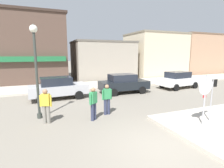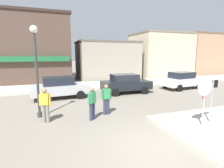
{
  "view_description": "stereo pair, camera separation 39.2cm",
  "coord_description": "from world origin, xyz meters",
  "px_view_note": "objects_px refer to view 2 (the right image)",
  "views": [
    {
      "loc": [
        -3.7,
        -4.47,
        3.15
      ],
      "look_at": [
        -0.08,
        4.5,
        1.5
      ],
      "focal_mm": 28.0,
      "sensor_mm": 36.0,
      "label": 1
    },
    {
      "loc": [
        -3.33,
        -4.61,
        3.15
      ],
      "look_at": [
        -0.08,
        4.5,
        1.5
      ],
      "focal_mm": 28.0,
      "sensor_mm": 36.0,
      "label": 2
    }
  ],
  "objects_px": {
    "one_way_sign": "(212,96)",
    "parked_car_nearest": "(60,87)",
    "pedestrian_crossing_near": "(106,98)",
    "pedestrian_crossing_far": "(92,102)",
    "parked_car_third": "(182,80)",
    "stop_sign": "(204,94)",
    "lamp_post": "(36,58)",
    "pedestrian_kerb_side": "(45,104)",
    "parked_car_second": "(126,83)"
  },
  "relations": [
    {
      "from": "stop_sign",
      "to": "parked_car_third",
      "type": "xyz_separation_m",
      "value": [
        5.5,
        7.48,
        -0.71
      ]
    },
    {
      "from": "one_way_sign",
      "to": "parked_car_nearest",
      "type": "bearing_deg",
      "value": 129.05
    },
    {
      "from": "pedestrian_crossing_near",
      "to": "pedestrian_crossing_far",
      "type": "relative_size",
      "value": 1.0
    },
    {
      "from": "one_way_sign",
      "to": "pedestrian_crossing_far",
      "type": "xyz_separation_m",
      "value": [
        -4.8,
        2.42,
        -0.46
      ]
    },
    {
      "from": "stop_sign",
      "to": "one_way_sign",
      "type": "relative_size",
      "value": 1.1
    },
    {
      "from": "parked_car_nearest",
      "to": "parked_car_second",
      "type": "distance_m",
      "value": 5.16
    },
    {
      "from": "stop_sign",
      "to": "pedestrian_crossing_near",
      "type": "relative_size",
      "value": 1.43
    },
    {
      "from": "lamp_post",
      "to": "parked_car_nearest",
      "type": "relative_size",
      "value": 1.1
    },
    {
      "from": "pedestrian_crossing_near",
      "to": "parked_car_second",
      "type": "bearing_deg",
      "value": 55.06
    },
    {
      "from": "lamp_post",
      "to": "pedestrian_kerb_side",
      "type": "bearing_deg",
      "value": -69.79
    },
    {
      "from": "parked_car_nearest",
      "to": "pedestrian_crossing_near",
      "type": "relative_size",
      "value": 2.56
    },
    {
      "from": "one_way_sign",
      "to": "pedestrian_crossing_near",
      "type": "height_order",
      "value": "one_way_sign"
    },
    {
      "from": "stop_sign",
      "to": "parked_car_third",
      "type": "bearing_deg",
      "value": 53.67
    },
    {
      "from": "stop_sign",
      "to": "lamp_post",
      "type": "distance_m",
      "value": 7.76
    },
    {
      "from": "one_way_sign",
      "to": "parked_car_nearest",
      "type": "xyz_separation_m",
      "value": [
        -5.99,
        7.39,
        -0.52
      ]
    },
    {
      "from": "parked_car_third",
      "to": "pedestrian_kerb_side",
      "type": "relative_size",
      "value": 2.58
    },
    {
      "from": "lamp_post",
      "to": "pedestrian_kerb_side",
      "type": "height_order",
      "value": "lamp_post"
    },
    {
      "from": "lamp_post",
      "to": "pedestrian_crossing_near",
      "type": "relative_size",
      "value": 2.82
    },
    {
      "from": "pedestrian_crossing_near",
      "to": "one_way_sign",
      "type": "bearing_deg",
      "value": -36.82
    },
    {
      "from": "pedestrian_kerb_side",
      "to": "pedestrian_crossing_far",
      "type": "bearing_deg",
      "value": -11.02
    },
    {
      "from": "one_way_sign",
      "to": "lamp_post",
      "type": "xyz_separation_m",
      "value": [
        -7.23,
        3.69,
        1.63
      ]
    },
    {
      "from": "pedestrian_crossing_far",
      "to": "parked_car_second",
      "type": "bearing_deg",
      "value": 51.16
    },
    {
      "from": "lamp_post",
      "to": "parked_car_second",
      "type": "xyz_separation_m",
      "value": [
        6.39,
        3.65,
        -2.15
      ]
    },
    {
      "from": "parked_car_nearest",
      "to": "pedestrian_kerb_side",
      "type": "height_order",
      "value": "pedestrian_kerb_side"
    },
    {
      "from": "pedestrian_kerb_side",
      "to": "parked_car_second",
      "type": "bearing_deg",
      "value": 36.56
    },
    {
      "from": "stop_sign",
      "to": "lamp_post",
      "type": "xyz_separation_m",
      "value": [
        -6.57,
        3.88,
        1.44
      ]
    },
    {
      "from": "pedestrian_crossing_far",
      "to": "lamp_post",
      "type": "bearing_deg",
      "value": 152.5
    },
    {
      "from": "pedestrian_crossing_far",
      "to": "pedestrian_kerb_side",
      "type": "bearing_deg",
      "value": 168.98
    },
    {
      "from": "stop_sign",
      "to": "parked_car_nearest",
      "type": "height_order",
      "value": "stop_sign"
    },
    {
      "from": "lamp_post",
      "to": "parked_car_third",
      "type": "xyz_separation_m",
      "value": [
        12.07,
        3.6,
        -2.15
      ]
    },
    {
      "from": "parked_car_third",
      "to": "pedestrian_kerb_side",
      "type": "height_order",
      "value": "pedestrian_kerb_side"
    },
    {
      "from": "lamp_post",
      "to": "parked_car_nearest",
      "type": "bearing_deg",
      "value": 71.55
    },
    {
      "from": "lamp_post",
      "to": "one_way_sign",
      "type": "bearing_deg",
      "value": -27.01
    },
    {
      "from": "parked_car_nearest",
      "to": "parked_car_third",
      "type": "bearing_deg",
      "value": -0.52
    },
    {
      "from": "stop_sign",
      "to": "pedestrian_kerb_side",
      "type": "bearing_deg",
      "value": 154.18
    },
    {
      "from": "pedestrian_kerb_side",
      "to": "pedestrian_crossing_near",
      "type": "bearing_deg",
      "value": 1.91
    },
    {
      "from": "pedestrian_kerb_side",
      "to": "parked_car_third",
      "type": "bearing_deg",
      "value": 20.76
    },
    {
      "from": "parked_car_second",
      "to": "parked_car_nearest",
      "type": "bearing_deg",
      "value": 179.47
    },
    {
      "from": "parked_car_third",
      "to": "pedestrian_crossing_near",
      "type": "distance_m",
      "value": 9.78
    },
    {
      "from": "pedestrian_crossing_near",
      "to": "pedestrian_kerb_side",
      "type": "relative_size",
      "value": 1.0
    },
    {
      "from": "parked_car_nearest",
      "to": "parked_car_third",
      "type": "distance_m",
      "value": 10.84
    },
    {
      "from": "parked_car_nearest",
      "to": "pedestrian_kerb_side",
      "type": "relative_size",
      "value": 2.56
    },
    {
      "from": "parked_car_nearest",
      "to": "parked_car_second",
      "type": "xyz_separation_m",
      "value": [
        5.16,
        -0.05,
        0.0
      ]
    },
    {
      "from": "stop_sign",
      "to": "pedestrian_kerb_side",
      "type": "height_order",
      "value": "stop_sign"
    },
    {
      "from": "parked_car_second",
      "to": "pedestrian_crossing_far",
      "type": "distance_m",
      "value": 6.32
    },
    {
      "from": "pedestrian_kerb_side",
      "to": "lamp_post",
      "type": "bearing_deg",
      "value": 110.21
    },
    {
      "from": "stop_sign",
      "to": "pedestrian_crossing_far",
      "type": "bearing_deg",
      "value": 147.72
    },
    {
      "from": "parked_car_nearest",
      "to": "parked_car_second",
      "type": "relative_size",
      "value": 1.02
    },
    {
      "from": "pedestrian_crossing_far",
      "to": "pedestrian_kerb_side",
      "type": "height_order",
      "value": "same"
    },
    {
      "from": "pedestrian_crossing_near",
      "to": "parked_car_third",
      "type": "bearing_deg",
      "value": 26.45
    }
  ]
}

